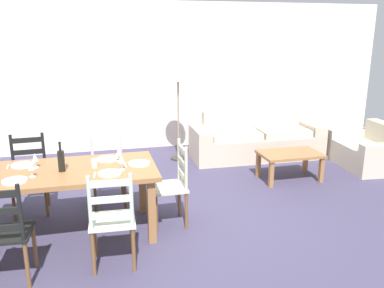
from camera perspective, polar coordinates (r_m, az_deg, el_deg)
ground_plane at (r=4.83m, az=-1.19°, el=-10.89°), size 9.60×9.60×0.02m
wall_far at (r=7.62m, az=-6.87°, el=9.46°), size 9.60×0.16×2.70m
dining_table at (r=4.45m, az=-17.53°, el=-4.57°), size 1.90×0.96×0.75m
dining_chair_near_left at (r=3.87m, az=-25.11°, el=-11.41°), size 0.44×0.43×0.96m
dining_chair_near_right at (r=3.82m, az=-11.29°, el=-10.55°), size 0.44×0.42×0.96m
dining_chair_far_left at (r=5.26m, az=-22.10°, el=-4.04°), size 0.44×0.42×0.96m
dining_chair_far_right at (r=5.21m, az=-11.86°, el=-3.39°), size 0.42×0.40×0.96m
dining_chair_head_east at (r=4.57m, az=-2.78°, el=-5.76°), size 0.40×0.42×0.96m
dinner_plate_near_left at (r=4.24m, az=-23.89°, el=-4.81°), size 0.24×0.24×0.02m
dinner_plate_near_right at (r=4.17m, az=-11.63°, el=-4.09°), size 0.24×0.24×0.02m
fork_near_right at (r=4.17m, az=-13.68°, el=-4.30°), size 0.03×0.17×0.01m
dinner_plate_far_left at (r=4.71m, az=-22.93°, el=-2.76°), size 0.24×0.24×0.02m
fork_far_left at (r=4.74m, az=-24.71°, el=-2.93°), size 0.03×0.17×0.01m
dinner_plate_far_right at (r=4.65m, az=-11.93°, el=-2.08°), size 0.24×0.24×0.02m
fork_far_right at (r=4.65m, az=-13.77°, el=-2.27°), size 0.02×0.17×0.01m
dinner_plate_head_east at (r=4.43m, az=-7.52°, el=-2.74°), size 0.24×0.24×0.02m
fork_head_east at (r=4.42m, az=-9.45°, el=-2.95°), size 0.02×0.17×0.01m
wine_bottle at (r=4.35m, az=-18.10°, el=-2.23°), size 0.07×0.07×0.32m
wine_glass_near_left at (r=4.28m, az=-21.89°, el=-2.98°), size 0.06×0.06×0.16m
wine_glass_near_right at (r=4.24m, az=-9.96°, el=-2.21°), size 0.06×0.06×0.16m
wine_glass_far_left at (r=4.56m, az=-21.43°, el=-1.84°), size 0.06×0.06×0.16m
wine_glass_far_right at (r=4.52m, az=-10.38°, el=-1.15°), size 0.06×0.06×0.16m
coffee_cup_primary at (r=4.40m, az=-13.72°, el=-2.70°), size 0.07×0.07×0.09m
couch at (r=7.20m, az=8.96°, el=0.47°), size 2.30×0.85×0.80m
coffee_table at (r=6.15m, az=13.74°, el=-1.79°), size 0.90×0.56×0.42m
armchair_upholstered at (r=7.22m, az=23.92°, el=-1.02°), size 0.89×1.22×0.72m
standing_lamp at (r=6.77m, az=-2.00°, el=9.33°), size 0.40×0.40×1.64m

